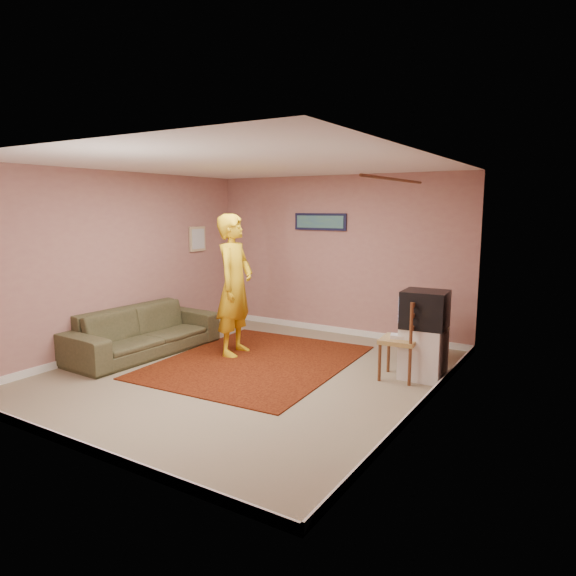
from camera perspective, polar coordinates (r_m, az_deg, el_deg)
The scene contains 26 objects.
ground at distance 6.65m, azimuth -4.44°, elevation -9.38°, with size 5.00×5.00×0.00m, color gray.
wall_back at distance 8.49m, azimuth 5.45°, elevation 3.60°, with size 4.50×0.02×2.60m, color tan.
wall_front at distance 4.61m, azimuth -23.27°, elevation -1.64°, with size 4.50×0.02×2.60m, color tan.
wall_left at distance 7.89m, azimuth -17.89°, elevation 2.80°, with size 0.02×5.00×2.60m, color tan.
wall_right at distance 5.36m, azimuth 15.22°, elevation 0.17°, with size 0.02×5.00×2.60m, color tan.
ceiling at distance 6.33m, azimuth -4.73°, elevation 13.57°, with size 4.50×5.00×0.02m, color white.
baseboard_back at distance 8.69m, azimuth 5.30°, elevation -4.64°, with size 4.50×0.02×0.10m, color white.
baseboard_front at distance 4.99m, azimuth -22.25°, elevation -15.89°, with size 4.50×0.02×0.10m, color white.
baseboard_left at distance 8.11m, azimuth -17.42°, elevation -6.01°, with size 0.02×5.00×0.10m, color white.
baseboard_right at distance 5.68m, azimuth 14.60°, elevation -12.38°, with size 0.02×5.00×0.10m, color white.
window at distance 4.49m, azimuth 11.94°, elevation 0.57°, with size 0.01×1.10×1.50m, color black.
curtain_sheer at distance 4.39m, azimuth 11.02°, elevation -2.24°, with size 0.01×0.75×2.10m, color silver.
curtain_floral at distance 5.04m, azimuth 13.68°, elevation -0.87°, with size 0.01×0.35×2.10m, color white.
curtain_rod at distance 4.46m, azimuth 11.77°, elevation 11.74°, with size 0.02×0.02×1.40m, color brown.
picture_back at distance 8.57m, azimuth 3.59°, elevation 7.36°, with size 0.95×0.04×0.28m.
picture_left at distance 8.97m, azimuth -10.02°, elevation 5.39°, with size 0.04×0.38×0.42m.
area_rug at distance 7.08m, azimuth -3.49°, elevation -8.15°, with size 2.33×2.91×0.02m, color black.
tv_cabinet at distance 6.56m, azimuth 14.79°, elevation -6.99°, with size 0.50×0.46×0.64m, color silver.
crt_tv at distance 6.43m, azimuth 14.93°, elevation -2.29°, with size 0.56×0.51×0.45m.
chair_a at distance 7.19m, azimuth 14.60°, elevation -3.56°, with size 0.42×0.40×0.50m.
dvd_player at distance 7.21m, azimuth 14.58°, elevation -4.04°, with size 0.35×0.25×0.06m, color silver.
blue_throw at distance 7.34m, azimuth 15.10°, elevation -1.89°, with size 0.37×0.05×0.39m, color #8BA3E3.
chair_b at distance 6.40m, azimuth 12.31°, elevation -4.60°, with size 0.47×0.49×0.54m.
game_console at distance 6.42m, azimuth 12.29°, elevation -5.28°, with size 0.21×0.15×0.04m, color silver.
sofa at distance 7.68m, azimuth -15.73°, elevation -4.61°, with size 2.27×0.89×0.66m, color #4B482D.
person at distance 7.27m, azimuth -5.95°, elevation 0.30°, with size 0.73×0.48×2.00m, color gold.
Camera 1 is at (3.74, -5.08, 2.09)m, focal length 32.00 mm.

